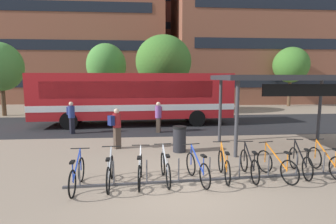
{
  "coord_description": "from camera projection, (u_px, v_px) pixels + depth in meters",
  "views": [
    {
      "loc": [
        -0.88,
        -6.79,
        2.97
      ],
      "look_at": [
        0.02,
        4.44,
        1.46
      ],
      "focal_mm": 27.86,
      "sensor_mm": 36.0,
      "label": 1
    }
  ],
  "objects": [
    {
      "name": "commuter_navy_pack_2",
      "position": [
        71.0,
        115.0,
        13.69
      ],
      "size": [
        0.55,
        0.6,
        1.7
      ],
      "rotation": [
        0.0,
        0.0,
        5.31
      ],
      "color": "black",
      "rests_on": "ground"
    },
    {
      "name": "street_tree_3",
      "position": [
        291.0,
        65.0,
        26.45
      ],
      "size": [
        3.53,
        3.53,
        5.99
      ],
      "color": "brown",
      "rests_on": "ground"
    },
    {
      "name": "parked_bicycle_silver_3",
      "position": [
        165.0,
        169.0,
        7.41
      ],
      "size": [
        0.52,
        1.72,
        0.99
      ],
      "rotation": [
        0.0,
        0.0,
        1.66
      ],
      "color": "black",
      "rests_on": "ground"
    },
    {
      "name": "commuter_navy_pack_0",
      "position": [
        116.0,
        126.0,
        10.79
      ],
      "size": [
        0.6,
        0.56,
        1.69
      ],
      "rotation": [
        0.0,
        0.0,
        0.64
      ],
      "color": "#47382D",
      "rests_on": "ground"
    },
    {
      "name": "commuter_red_pack_1",
      "position": [
        158.0,
        115.0,
        14.02
      ],
      "size": [
        0.43,
        0.58,
        1.66
      ],
      "rotation": [
        0.0,
        0.0,
        4.47
      ],
      "color": "#47382D",
      "rests_on": "ground"
    },
    {
      "name": "parked_bicycle_black_8",
      "position": [
        300.0,
        162.0,
        7.98
      ],
      "size": [
        0.52,
        1.71,
        0.99
      ],
      "rotation": [
        0.0,
        0.0,
        1.41
      ],
      "color": "black",
      "rests_on": "ground"
    },
    {
      "name": "parked_bicycle_orange_9",
      "position": [
        325.0,
        162.0,
        8.01
      ],
      "size": [
        0.52,
        1.72,
        0.99
      ],
      "rotation": [
        0.0,
        0.0,
        1.58
      ],
      "color": "black",
      "rests_on": "ground"
    },
    {
      "name": "street_tree_1",
      "position": [
        1.0,
        67.0,
        19.73
      ],
      "size": [
        3.27,
        3.27,
        5.59
      ],
      "color": "brown",
      "rests_on": "ground"
    },
    {
      "name": "parked_bicycle_black_6",
      "position": [
        249.0,
        165.0,
        7.72
      ],
      "size": [
        0.52,
        1.72,
        0.99
      ],
      "rotation": [
        0.0,
        0.0,
        1.51
      ],
      "color": "black",
      "rests_on": "ground"
    },
    {
      "name": "building_right_wing",
      "position": [
        258.0,
        21.0,
        33.41
      ],
      "size": [
        21.42,
        13.23,
        20.21
      ],
      "color": "brown",
      "rests_on": "ground"
    },
    {
      "name": "parked_bicycle_orange_7",
      "position": [
        276.0,
        166.0,
        7.67
      ],
      "size": [
        0.63,
        1.68,
        0.99
      ],
      "rotation": [
        0.0,
        0.0,
        1.83
      ],
      "color": "black",
      "rests_on": "ground"
    },
    {
      "name": "trash_bin",
      "position": [
        179.0,
        139.0,
        10.4
      ],
      "size": [
        0.55,
        0.55,
        1.03
      ],
      "color": "#232328",
      "rests_on": "ground"
    },
    {
      "name": "city_bus",
      "position": [
        136.0,
        96.0,
        16.26
      ],
      "size": [
        12.13,
        3.14,
        3.2
      ],
      "rotation": [
        0.0,
        0.0,
        0.05
      ],
      "color": "red",
      "rests_on": "ground"
    },
    {
      "name": "street_tree_0",
      "position": [
        106.0,
        65.0,
        24.93
      ],
      "size": [
        3.75,
        3.75,
        6.16
      ],
      "color": "brown",
      "rests_on": "ground"
    },
    {
      "name": "parked_bicycle_blue_0",
      "position": [
        77.0,
        175.0,
        6.91
      ],
      "size": [
        0.52,
        1.72,
        0.99
      ],
      "rotation": [
        0.0,
        0.0,
        1.6
      ],
      "color": "black",
      "rests_on": "ground"
    },
    {
      "name": "transit_shelter",
      "position": [
        286.0,
        80.0,
        10.67
      ],
      "size": [
        5.61,
        3.33,
        3.05
      ],
      "rotation": [
        0.0,
        0.0,
        -0.02
      ],
      "color": "#38383D",
      "rests_on": "ground"
    },
    {
      "name": "parked_bicycle_blue_4",
      "position": [
        197.0,
        169.0,
        7.4
      ],
      "size": [
        0.56,
        1.7,
        0.99
      ],
      "rotation": [
        0.0,
        0.0,
        1.78
      ],
      "color": "black",
      "rests_on": "ground"
    },
    {
      "name": "bus_lane_asphalt",
      "position": [
        161.0,
        124.0,
        16.62
      ],
      "size": [
        80.0,
        7.2,
        0.01
      ],
      "primitive_type": "cube",
      "color": "#232326",
      "rests_on": "ground"
    },
    {
      "name": "parked_bicycle_orange_5",
      "position": [
        224.0,
        166.0,
        7.66
      ],
      "size": [
        0.52,
        1.72,
        0.99
      ],
      "rotation": [
        0.0,
        0.0,
        1.48
      ],
      "color": "black",
      "rests_on": "ground"
    },
    {
      "name": "parked_bicycle_silver_1",
      "position": [
        110.0,
        172.0,
        7.12
      ],
      "size": [
        0.52,
        1.72,
        0.99
      ],
      "rotation": [
        0.0,
        0.0,
        1.61
      ],
      "color": "black",
      "rests_on": "ground"
    },
    {
      "name": "ground",
      "position": [
        180.0,
        186.0,
        7.17
      ],
      "size": [
        200.0,
        200.0,
        0.0
      ],
      "primitive_type": "plane",
      "color": "gray"
    },
    {
      "name": "building_left_wing",
      "position": [
        71.0,
        23.0,
        34.37
      ],
      "size": [
        23.98,
        13.89,
        20.08
      ],
      "color": "brown",
      "rests_on": "ground"
    },
    {
      "name": "street_tree_2",
      "position": [
        164.0,
        62.0,
        21.61
      ],
      "size": [
        4.61,
        4.61,
        6.43
      ],
      "color": "brown",
      "rests_on": "ground"
    },
    {
      "name": "parked_bicycle_white_2",
      "position": [
        140.0,
        170.0,
        7.26
      ],
      "size": [
        0.52,
        1.72,
        0.99
      ],
      "rotation": [
        0.0,
        0.0,
        1.55
      ],
      "color": "black",
      "rests_on": "ground"
    },
    {
      "name": "building_centre_block",
      "position": [
        167.0,
        46.0,
        48.62
      ],
      "size": [
        19.15,
        10.84,
        17.58
      ],
      "color": "brown",
      "rests_on": "ground"
    },
    {
      "name": "bike_rack",
      "position": [
        209.0,
        177.0,
        7.52
      ],
      "size": [
        8.13,
        0.54,
        0.7
      ],
      "rotation": [
        0.0,
        0.0,
        0.06
      ],
      "color": "#47474C",
      "rests_on": "ground"
    }
  ]
}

